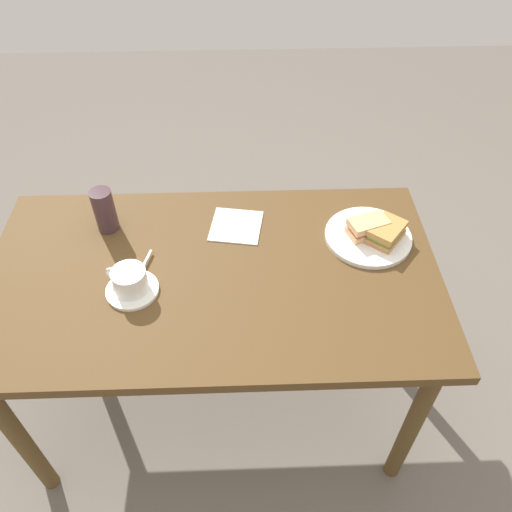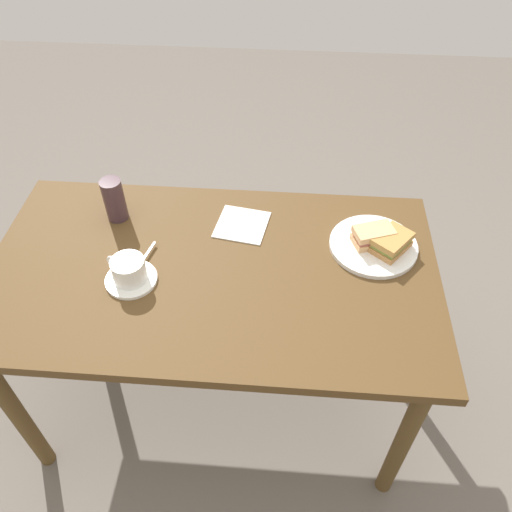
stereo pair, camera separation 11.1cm
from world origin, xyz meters
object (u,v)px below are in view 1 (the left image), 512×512
sandwich_back (386,232)px  coffee_cup (129,280)px  sandwich_front (368,227)px  napkin (236,226)px  sandwich_plate (368,237)px  coffee_saucer (132,290)px  spoon (143,266)px  drinking_glass (105,210)px  dining_table (214,292)px

sandwich_back → coffee_cup: bearing=12.9°
sandwich_front → napkin: bearing=-8.7°
sandwich_back → napkin: size_ratio=0.91×
coffee_cup → sandwich_plate: bearing=-164.9°
sandwich_back → coffee_saucer: size_ratio=0.96×
coffee_cup → spoon: size_ratio=1.18×
sandwich_front → drinking_glass: size_ratio=0.93×
dining_table → napkin: bearing=-109.9°
coffee_cup → drinking_glass: (0.10, -0.26, 0.02)m
coffee_cup → spoon: coffee_cup is taller
coffee_saucer → spoon: spoon is taller
coffee_saucer → dining_table: bearing=-164.1°
dining_table → spoon: spoon is taller
spoon → napkin: bearing=-147.0°
sandwich_plate → spoon: size_ratio=2.61×
sandwich_front → spoon: (0.65, 0.11, -0.03)m
sandwich_back → spoon: bearing=7.1°
sandwich_back → coffee_cup: (0.72, 0.16, 0.01)m
sandwich_back → napkin: 0.45m
sandwich_back → coffee_saucer: (0.72, 0.17, -0.03)m
napkin → drinking_glass: bearing=-1.1°
dining_table → coffee_cup: size_ratio=10.97×
sandwich_back → drinking_glass: 0.83m
coffee_saucer → drinking_glass: size_ratio=1.03×
napkin → sandwich_back: bearing=169.2°
sandwich_plate → sandwich_front: sandwich_front is taller
sandwich_front → coffee_cup: (0.67, 0.19, 0.01)m
sandwich_front → coffee_saucer: size_ratio=0.90×
coffee_saucer → napkin: size_ratio=0.95×
dining_table → drinking_glass: drinking_glass is taller
coffee_cup → napkin: coffee_cup is taller
sandwich_plate → sandwich_back: sandwich_back is taller
dining_table → sandwich_plate: sandwich_plate is taller
coffee_cup → dining_table: bearing=-164.3°
coffee_saucer → coffee_cup: 0.04m
sandwich_plate → sandwich_back: bearing=159.3°
dining_table → drinking_glass: bearing=-31.5°
sandwich_plate → coffee_cup: size_ratio=2.20×
dining_table → sandwich_front: sandwich_front is taller
coffee_cup → napkin: size_ratio=0.77×
sandwich_plate → coffee_cup: (0.67, 0.18, 0.04)m
sandwich_plate → sandwich_back: (-0.05, 0.02, 0.03)m
coffee_saucer → napkin: coffee_saucer is taller
sandwich_front → coffee_cup: bearing=15.7°
dining_table → napkin: 0.22m
coffee_saucer → spoon: (-0.02, -0.08, 0.01)m
napkin → coffee_cup: bearing=41.2°
sandwich_plate → coffee_saucer: sandwich_plate is taller
dining_table → sandwich_back: (-0.50, -0.10, 0.12)m
sandwich_plate → coffee_saucer: bearing=15.2°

